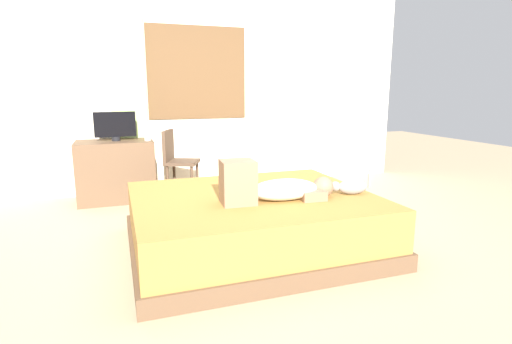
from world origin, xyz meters
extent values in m
plane|color=tan|center=(0.00, 0.00, 0.00)|extent=(16.00, 16.00, 0.00)
cube|color=beige|center=(0.00, 2.54, 1.45)|extent=(6.40, 0.12, 2.90)
cube|color=brown|center=(0.11, 2.47, 1.57)|extent=(1.32, 0.02, 1.21)
cube|color=white|center=(0.11, 2.47, 1.57)|extent=(1.24, 0.02, 1.13)
cube|color=brown|center=(0.09, 0.12, 0.07)|extent=(2.03, 1.72, 0.14)
cube|color=olive|center=(0.09, 0.12, 0.31)|extent=(1.97, 1.67, 0.34)
ellipsoid|color=silver|center=(0.28, -0.12, 0.56)|extent=(0.58, 0.30, 0.17)
sphere|color=#8C664C|center=(0.62, -0.14, 0.56)|extent=(0.17, 0.17, 0.17)
cube|color=#8C664C|center=(-0.10, -0.09, 0.65)|extent=(0.28, 0.26, 0.34)
cube|color=#8C664C|center=(0.50, -0.13, 0.52)|extent=(0.22, 0.29, 0.08)
ellipsoid|color=gray|center=(0.90, -0.14, 0.54)|extent=(0.27, 0.15, 0.13)
sphere|color=gray|center=(0.74, -0.12, 0.55)|extent=(0.08, 0.08, 0.08)
cylinder|color=gray|center=(1.05, -0.17, 0.61)|extent=(0.02, 0.02, 0.16)
cube|color=brown|center=(-0.99, 2.14, 0.37)|extent=(0.90, 0.56, 0.74)
cylinder|color=black|center=(-0.97, 2.14, 0.77)|extent=(0.10, 0.10, 0.05)
cube|color=black|center=(-0.97, 2.14, 0.94)|extent=(0.48, 0.06, 0.30)
cylinder|color=white|center=(-0.61, 2.04, 0.79)|extent=(0.07, 0.07, 0.09)
cylinder|color=#4C3828|center=(-0.01, 2.05, 0.22)|extent=(0.04, 0.04, 0.44)
cylinder|color=#4C3828|center=(-0.13, 1.77, 0.22)|extent=(0.04, 0.04, 0.44)
cylinder|color=#4C3828|center=(-0.28, 2.17, 0.22)|extent=(0.04, 0.04, 0.44)
cylinder|color=#4C3828|center=(-0.41, 1.90, 0.22)|extent=(0.04, 0.04, 0.44)
cube|color=#4C3828|center=(-0.21, 1.97, 0.46)|extent=(0.50, 0.50, 0.04)
cube|color=#4C3828|center=(-0.36, 2.04, 0.67)|extent=(0.19, 0.36, 0.38)
cube|color=#ADCC75|center=(-0.78, 2.42, 1.27)|extent=(0.44, 0.06, 2.55)
camera|label=1|loc=(-0.96, -2.99, 1.35)|focal=28.16mm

